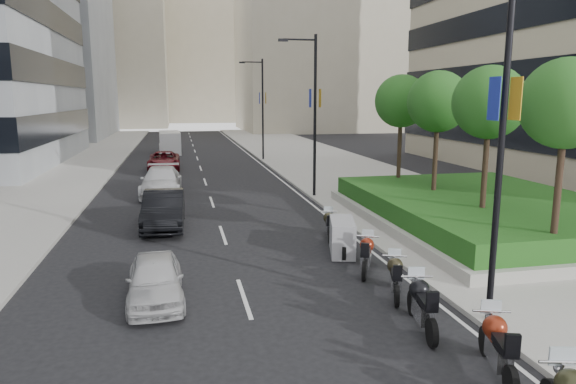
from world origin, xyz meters
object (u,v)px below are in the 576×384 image
object	(u,v)px
motorcycle_3	(395,277)
motorcycle_6	(329,225)
lamp_post_0	(497,122)
delivery_van	(170,143)
motorcycle_1	(498,346)
car_c	(161,181)
car_a	(155,279)
motorcycle_5	(342,237)
car_b	(164,209)
motorcycle_4	(366,255)
lamp_post_1	(312,108)
motorcycle_2	(422,305)
lamp_post_2	(261,104)
car_d	(164,161)

from	to	relation	value
motorcycle_3	motorcycle_6	world-z (taller)	motorcycle_3
lamp_post_0	delivery_van	xyz separation A→B (m)	(-8.19, 43.02, -4.03)
motorcycle_3	delivery_van	size ratio (longest dim) A/B	0.38
motorcycle_1	car_c	world-z (taller)	car_c
motorcycle_1	car_a	world-z (taller)	car_a
motorcycle_5	car_b	xyz separation A→B (m)	(-6.45, 5.32, 0.18)
motorcycle_4	lamp_post_1	bearing A→B (deg)	17.89
motorcycle_1	motorcycle_6	distance (m)	10.76
car_a	motorcycle_5	bearing A→B (deg)	23.96
motorcycle_1	car_b	distance (m)	15.61
motorcycle_2	motorcycle_3	xyz separation A→B (m)	(0.26, 2.17, -0.07)
car_c	delivery_van	size ratio (longest dim) A/B	1.04
motorcycle_2	car_a	xyz separation A→B (m)	(-6.46, 3.18, 0.01)
motorcycle_5	car_c	world-z (taller)	car_c
lamp_post_2	motorcycle_1	size ratio (longest dim) A/B	3.94
car_a	car_d	distance (m)	27.34
motorcycle_1	lamp_post_1	bearing A→B (deg)	14.13
lamp_post_0	motorcycle_1	bearing A→B (deg)	-116.49
lamp_post_1	motorcycle_4	size ratio (longest dim) A/B	4.38
motorcycle_3	car_c	size ratio (longest dim) A/B	0.37
motorcycle_1	car_d	distance (m)	33.61
motorcycle_3	delivery_van	bearing A→B (deg)	29.41
car_d	motorcycle_6	bearing A→B (deg)	-71.91
motorcycle_5	car_a	distance (m)	7.23
motorcycle_4	lamp_post_2	bearing A→B (deg)	21.75
car_a	delivery_van	xyz separation A→B (m)	(-0.10, 39.73, 0.39)
lamp_post_1	car_c	xyz separation A→B (m)	(-8.38, 2.69, -4.26)
lamp_post_1	motorcycle_6	xyz separation A→B (m)	(-1.48, -8.41, -4.52)
motorcycle_5	motorcycle_4	bearing A→B (deg)	-161.96
lamp_post_0	lamp_post_2	distance (m)	35.00
car_a	car_c	bearing A→B (deg)	88.80
car_b	car_d	world-z (taller)	car_b
motorcycle_5	car_b	world-z (taller)	car_b
motorcycle_6	delivery_van	xyz separation A→B (m)	(-6.71, 34.43, 0.48)
lamp_post_0	car_b	size ratio (longest dim) A/B	1.84
motorcycle_2	motorcycle_5	xyz separation A→B (m)	(0.03, 6.37, -0.01)
motorcycle_4	car_a	bearing A→B (deg)	123.89
motorcycle_4	motorcycle_6	size ratio (longest dim) A/B	1.01
motorcycle_6	car_c	world-z (taller)	car_c
lamp_post_0	delivery_van	distance (m)	43.97
car_c	delivery_van	distance (m)	23.33
car_d	motorcycle_2	bearing A→B (deg)	-76.89
motorcycle_5	delivery_van	world-z (taller)	delivery_van
motorcycle_6	car_a	bearing A→B (deg)	142.06
lamp_post_2	delivery_van	distance (m)	12.15
motorcycle_2	motorcycle_3	world-z (taller)	motorcycle_2
car_b	car_c	xyz separation A→B (m)	(-0.33, 7.89, 0.00)
car_a	delivery_van	size ratio (longest dim) A/B	0.71
lamp_post_0	motorcycle_1	xyz separation A→B (m)	(-1.08, -2.16, -4.44)
motorcycle_3	lamp_post_2	bearing A→B (deg)	17.51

